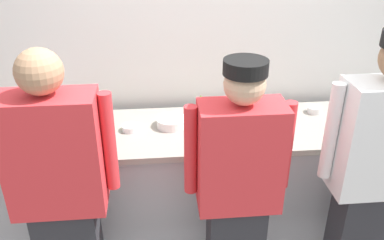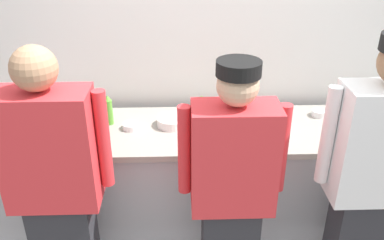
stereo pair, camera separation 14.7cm
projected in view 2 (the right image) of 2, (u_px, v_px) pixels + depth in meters
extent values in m
cube|color=white|center=(209.00, 46.00, 2.95)|extent=(4.89, 0.10, 2.73)
cube|color=#B2B2B7|center=(211.00, 187.00, 2.95)|extent=(3.05, 0.64, 0.89)
cube|color=gray|center=(212.00, 131.00, 2.73)|extent=(3.11, 0.69, 0.04)
cube|color=red|center=(49.00, 150.00, 2.07)|extent=(0.48, 0.24, 0.65)
cylinder|color=red|center=(104.00, 140.00, 2.10)|extent=(0.07, 0.07, 0.55)
sphere|color=tan|center=(34.00, 68.00, 1.88)|extent=(0.22, 0.22, 0.22)
cube|color=red|center=(234.00, 159.00, 2.13)|extent=(0.45, 0.24, 0.61)
cylinder|color=red|center=(184.00, 151.00, 2.15)|extent=(0.07, 0.07, 0.52)
cylinder|color=red|center=(281.00, 149.00, 2.16)|extent=(0.07, 0.07, 0.52)
sphere|color=tan|center=(238.00, 86.00, 1.94)|extent=(0.21, 0.21, 0.21)
cylinder|color=black|center=(239.00, 68.00, 1.90)|extent=(0.22, 0.22, 0.07)
cube|color=white|center=(382.00, 145.00, 2.10)|extent=(0.48, 0.24, 0.65)
cylinder|color=white|center=(328.00, 136.00, 2.12)|extent=(0.07, 0.07, 0.55)
cylinder|color=white|center=(172.00, 125.00, 2.76)|extent=(0.20, 0.20, 0.01)
cylinder|color=white|center=(172.00, 123.00, 2.75)|extent=(0.20, 0.20, 0.01)
cylinder|color=white|center=(172.00, 121.00, 2.75)|extent=(0.20, 0.20, 0.01)
cylinder|color=white|center=(172.00, 120.00, 2.74)|extent=(0.20, 0.20, 0.01)
cylinder|color=white|center=(172.00, 118.00, 2.74)|extent=(0.20, 0.20, 0.01)
cylinder|color=#B7BABF|center=(377.00, 120.00, 2.69)|extent=(0.37, 0.37, 0.13)
cube|color=#B7BABF|center=(48.00, 133.00, 2.64)|extent=(0.47, 0.41, 0.02)
cylinder|color=#56A333|center=(202.00, 112.00, 2.75)|extent=(0.06, 0.06, 0.17)
cone|color=#56A333|center=(202.00, 98.00, 2.71)|extent=(0.05, 0.05, 0.04)
cylinder|color=#56A333|center=(109.00, 112.00, 2.75)|extent=(0.06, 0.06, 0.18)
cone|color=#56A333|center=(107.00, 98.00, 2.70)|extent=(0.05, 0.05, 0.04)
cylinder|color=orange|center=(9.00, 116.00, 2.72)|extent=(0.06, 0.06, 0.15)
cone|color=orange|center=(6.00, 103.00, 2.68)|extent=(0.05, 0.05, 0.04)
cylinder|color=white|center=(131.00, 126.00, 2.71)|extent=(0.11, 0.11, 0.04)
cylinder|color=#5B932D|center=(131.00, 124.00, 2.70)|extent=(0.09, 0.09, 0.01)
cylinder|color=white|center=(319.00, 113.00, 2.88)|extent=(0.10, 0.10, 0.04)
cylinder|color=#5B932D|center=(319.00, 111.00, 2.87)|extent=(0.08, 0.08, 0.01)
cube|color=#B7BABF|center=(261.00, 137.00, 2.61)|extent=(0.19, 0.03, 0.01)
cube|color=black|center=(240.00, 137.00, 2.60)|extent=(0.09, 0.03, 0.02)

